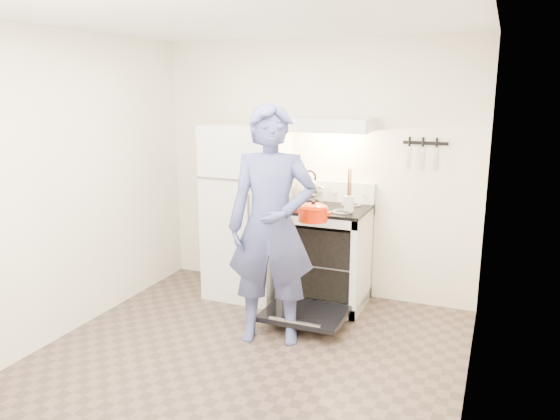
% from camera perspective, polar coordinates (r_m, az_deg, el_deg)
% --- Properties ---
extents(floor, '(3.60, 3.60, 0.00)m').
position_cam_1_polar(floor, '(4.23, -4.70, -16.28)').
color(floor, brown).
rests_on(floor, ground).
extents(back_wall, '(3.20, 0.02, 2.50)m').
position_cam_1_polar(back_wall, '(5.42, 3.71, 4.29)').
color(back_wall, white).
rests_on(back_wall, ground).
extents(refrigerator, '(0.70, 0.70, 1.70)m').
position_cam_1_polar(refrigerator, '(5.39, -3.40, -0.08)').
color(refrigerator, silver).
rests_on(refrigerator, floor).
extents(stove_body, '(0.76, 0.65, 0.92)m').
position_cam_1_polar(stove_body, '(5.23, 4.84, -4.95)').
color(stove_body, silver).
rests_on(stove_body, floor).
extents(cooktop, '(0.76, 0.65, 0.03)m').
position_cam_1_polar(cooktop, '(5.10, 4.94, 0.13)').
color(cooktop, black).
rests_on(cooktop, stove_body).
extents(backsplash, '(0.76, 0.07, 0.20)m').
position_cam_1_polar(backsplash, '(5.35, 5.88, 1.96)').
color(backsplash, silver).
rests_on(backsplash, cooktop).
extents(oven_door, '(0.70, 0.54, 0.04)m').
position_cam_1_polar(oven_door, '(4.82, 2.59, -10.78)').
color(oven_door, black).
rests_on(oven_door, floor).
extents(oven_rack, '(0.60, 0.52, 0.01)m').
position_cam_1_polar(oven_rack, '(5.24, 4.83, -5.16)').
color(oven_rack, slate).
rests_on(oven_rack, stove_body).
extents(range_hood, '(0.76, 0.50, 0.12)m').
position_cam_1_polar(range_hood, '(5.06, 5.37, 8.89)').
color(range_hood, silver).
rests_on(range_hood, back_wall).
extents(knife_strip, '(0.40, 0.02, 0.03)m').
position_cam_1_polar(knife_strip, '(5.13, 14.96, 6.78)').
color(knife_strip, black).
rests_on(knife_strip, back_wall).
extents(pizza_stone, '(0.34, 0.34, 0.02)m').
position_cam_1_polar(pizza_stone, '(5.16, 5.15, -5.28)').
color(pizza_stone, '#87674A').
rests_on(pizza_stone, oven_rack).
extents(tea_kettle, '(0.26, 0.21, 0.31)m').
position_cam_1_polar(tea_kettle, '(5.27, 3.07, 2.48)').
color(tea_kettle, silver).
rests_on(tea_kettle, cooktop).
extents(utensil_jar, '(0.10, 0.10, 0.13)m').
position_cam_1_polar(utensil_jar, '(4.85, 7.22, 0.72)').
color(utensil_jar, silver).
rests_on(utensil_jar, cooktop).
extents(person, '(0.81, 0.64, 1.93)m').
position_cam_1_polar(person, '(4.34, -0.88, -1.70)').
color(person, navy).
rests_on(person, floor).
extents(dutch_oven, '(0.31, 0.24, 0.21)m').
position_cam_1_polar(dutch_oven, '(4.51, 3.47, -0.44)').
color(dutch_oven, red).
rests_on(dutch_oven, person).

